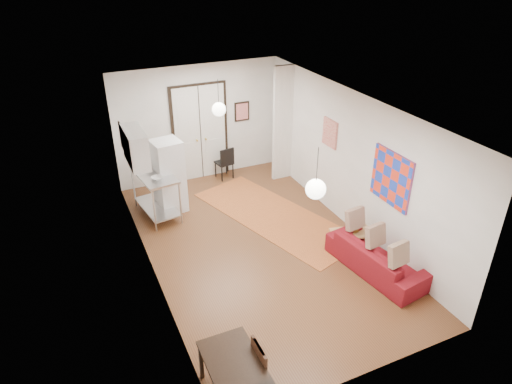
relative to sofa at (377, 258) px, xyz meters
name	(u,v)px	position (x,y,z in m)	size (l,w,h in m)	color
floor	(258,245)	(-1.65, 1.65, -0.29)	(7.00, 7.00, 0.00)	brown
ceiling	(258,106)	(-1.65, 1.65, 2.61)	(4.20, 7.00, 0.02)	white
wall_back	(199,123)	(-1.65, 5.15, 1.16)	(4.20, 0.02, 2.90)	white
wall_front	(373,296)	(-1.65, -1.85, 1.16)	(4.20, 0.02, 2.90)	white
wall_left	(146,204)	(-3.75, 1.65, 1.16)	(0.02, 7.00, 2.90)	white
wall_right	(351,162)	(0.45, 1.65, 1.16)	(0.02, 7.00, 2.90)	white
double_doors	(200,133)	(-1.65, 5.10, 0.91)	(1.44, 0.06, 2.50)	silver
stub_partition	(283,124)	(0.20, 4.20, 1.16)	(0.50, 0.10, 2.90)	white
wall_cabinet	(135,147)	(-3.57, 3.15, 1.61)	(0.35, 1.00, 0.70)	silver
painting_popart	(391,178)	(0.42, 0.40, 1.36)	(0.05, 1.00, 1.00)	red
painting_abstract	(330,133)	(0.42, 2.45, 1.51)	(0.05, 0.50, 0.60)	beige
poster_back	(242,112)	(-0.50, 5.12, 1.31)	(0.40, 0.03, 0.50)	red
print_left	(123,137)	(-3.72, 3.65, 1.66)	(0.03, 0.44, 0.54)	#9F7142
pendant_back	(219,109)	(-1.65, 3.65, 1.96)	(0.30, 0.30, 0.80)	silver
pendant_front	(316,189)	(-1.65, -0.35, 1.96)	(0.30, 0.30, 0.80)	silver
kilim_rug	(274,216)	(-0.85, 2.51, -0.28)	(1.51, 4.01, 0.01)	#BF642F
sofa	(377,258)	(0.00, 0.00, 0.00)	(1.98, 0.78, 0.58)	maroon
coffee_table	(351,234)	(0.02, 0.82, 0.02)	(0.87, 0.61, 0.35)	tan
potted_plant	(356,224)	(0.10, 0.82, 0.24)	(0.31, 0.27, 0.34)	#376E31
kitchen_counter	(155,188)	(-3.19, 3.66, 0.39)	(0.85, 1.42, 1.02)	silver
bowl	(157,178)	(-3.19, 3.36, 0.76)	(0.24, 0.24, 0.06)	silver
soap_bottle	(148,165)	(-3.24, 3.91, 0.84)	(0.10, 0.10, 0.21)	#5299B3
fridge	(169,176)	(-2.84, 3.77, 0.55)	(0.59, 0.59, 1.68)	silver
dining_table	(236,370)	(-3.40, -1.50, 0.30)	(0.69, 1.20, 0.66)	black
dining_chair_near	(243,364)	(-3.24, -1.36, 0.18)	(0.39, 0.55, 0.82)	#351910
dining_chair_far	(245,367)	(-3.24, -1.42, 0.18)	(0.39, 0.55, 0.82)	#351910
black_side_chair	(223,159)	(-1.16, 4.88, 0.21)	(0.45, 0.45, 0.86)	black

